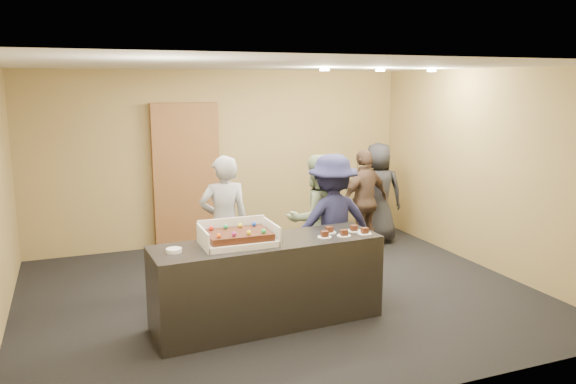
% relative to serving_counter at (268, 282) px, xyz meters
% --- Properties ---
extents(room, '(6.04, 6.00, 2.70)m').
position_rel_serving_counter_xyz_m(room, '(0.40, 0.74, 0.90)').
color(room, black).
rests_on(room, ground).
extents(serving_counter, '(2.43, 0.82, 0.90)m').
position_rel_serving_counter_xyz_m(serving_counter, '(0.00, 0.00, 0.00)').
color(serving_counter, black).
rests_on(serving_counter, floor).
extents(storage_cabinet, '(1.01, 0.15, 2.22)m').
position_rel_serving_counter_xyz_m(storage_cabinet, '(-0.21, 3.15, 0.66)').
color(storage_cabinet, brown).
rests_on(storage_cabinet, floor).
extents(cake_box, '(0.74, 0.51, 0.22)m').
position_rel_serving_counter_xyz_m(cake_box, '(-0.31, 0.03, 0.50)').
color(cake_box, white).
rests_on(cake_box, serving_counter).
extents(sheet_cake, '(0.63, 0.44, 0.12)m').
position_rel_serving_counter_xyz_m(sheet_cake, '(-0.31, 0.00, 0.55)').
color(sheet_cake, '#38180C').
rests_on(sheet_cake, cake_box).
extents(plate_stack, '(0.15, 0.15, 0.04)m').
position_rel_serving_counter_xyz_m(plate_stack, '(-0.97, -0.04, 0.47)').
color(plate_stack, white).
rests_on(plate_stack, serving_counter).
extents(slice_a, '(0.15, 0.15, 0.07)m').
position_rel_serving_counter_xyz_m(slice_a, '(0.61, -0.09, 0.47)').
color(slice_a, white).
rests_on(slice_a, serving_counter).
extents(slice_b, '(0.15, 0.15, 0.07)m').
position_rel_serving_counter_xyz_m(slice_b, '(0.74, 0.06, 0.47)').
color(slice_b, white).
rests_on(slice_b, serving_counter).
extents(slice_c, '(0.15, 0.15, 0.07)m').
position_rel_serving_counter_xyz_m(slice_c, '(0.83, -0.11, 0.47)').
color(slice_c, white).
rests_on(slice_c, serving_counter).
extents(slice_d, '(0.15, 0.15, 0.07)m').
position_rel_serving_counter_xyz_m(slice_d, '(1.02, 0.02, 0.47)').
color(slice_d, white).
rests_on(slice_d, serving_counter).
extents(slice_e, '(0.15, 0.15, 0.07)m').
position_rel_serving_counter_xyz_m(slice_e, '(1.07, -0.12, 0.47)').
color(slice_e, white).
rests_on(slice_e, serving_counter).
extents(person_server_grey, '(0.63, 0.43, 1.66)m').
position_rel_serving_counter_xyz_m(person_server_grey, '(-0.15, 1.16, 0.38)').
color(person_server_grey, '#A2A3A7').
rests_on(person_server_grey, floor).
extents(person_sage_man, '(0.84, 0.68, 1.63)m').
position_rel_serving_counter_xyz_m(person_sage_man, '(1.01, 1.02, 0.37)').
color(person_sage_man, gray).
rests_on(person_sage_man, floor).
extents(person_navy_man, '(1.09, 0.64, 1.68)m').
position_rel_serving_counter_xyz_m(person_navy_man, '(1.06, 0.67, 0.39)').
color(person_navy_man, '#1F2046').
rests_on(person_navy_man, floor).
extents(person_brown_extra, '(0.98, 0.62, 1.55)m').
position_rel_serving_counter_xyz_m(person_brown_extra, '(2.21, 1.92, 0.32)').
color(person_brown_extra, brown).
rests_on(person_brown_extra, floor).
extents(person_dark_suit, '(0.91, 0.75, 1.59)m').
position_rel_serving_counter_xyz_m(person_dark_suit, '(2.66, 2.31, 0.35)').
color(person_dark_suit, '#232428').
rests_on(person_dark_suit, floor).
extents(ceiling_spotlights, '(1.72, 0.12, 0.03)m').
position_rel_serving_counter_xyz_m(ceiling_spotlights, '(2.00, 1.24, 2.22)').
color(ceiling_spotlights, '#FFEAC6').
rests_on(ceiling_spotlights, ceiling).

